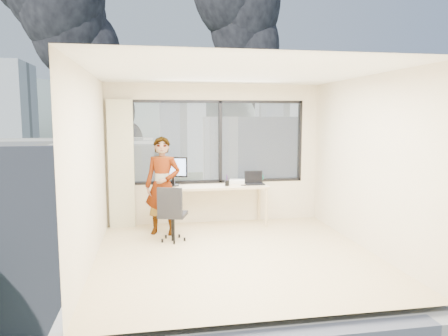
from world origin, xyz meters
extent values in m
cube|color=#D0B987|center=(0.00, 0.00, 0.00)|extent=(4.00, 4.00, 0.01)
cube|color=white|center=(0.00, 0.00, 2.60)|extent=(4.00, 4.00, 0.01)
cube|color=beige|center=(0.00, -2.00, 1.30)|extent=(4.00, 0.01, 2.60)
cube|color=beige|center=(-2.00, 0.00, 1.30)|extent=(0.01, 4.00, 2.60)
cube|color=beige|center=(2.00, 0.00, 1.30)|extent=(0.01, 4.00, 2.60)
cube|color=beige|center=(-1.72, 1.88, 1.15)|extent=(0.45, 0.14, 2.30)
cube|color=tan|center=(0.00, 1.66, 0.38)|extent=(1.80, 0.60, 0.75)
imported|color=#2D2D33|center=(-1.01, 1.29, 0.83)|extent=(0.70, 0.56, 1.67)
cube|color=white|center=(0.40, 1.86, 0.78)|extent=(0.34, 0.31, 0.07)
cube|color=black|center=(0.46, 1.56, 0.76)|extent=(0.11, 0.07, 0.01)
cylinder|color=black|center=(0.16, 1.59, 0.80)|extent=(0.09, 0.09, 0.10)
ellipsoid|color=#0B4344|center=(0.80, 1.86, 0.84)|extent=(0.27, 0.20, 0.19)
cube|color=#515B3D|center=(0.00, 120.00, -14.00)|extent=(400.00, 400.00, 0.04)
cube|color=#F4ECCC|center=(-9.00, 30.00, -7.00)|extent=(16.00, 12.00, 14.00)
cube|color=white|center=(12.00, 38.00, -6.00)|extent=(14.00, 13.00, 16.00)
cube|color=silver|center=(8.00, 120.00, 1.00)|extent=(13.00, 13.00, 30.00)
cube|color=silver|center=(45.00, 140.00, -1.00)|extent=(15.00, 15.00, 26.00)
ellipsoid|color=slate|center=(100.00, 320.00, -14.00)|extent=(300.00, 220.00, 96.00)
camera|label=1|loc=(-1.18, -5.73, 1.99)|focal=33.31mm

